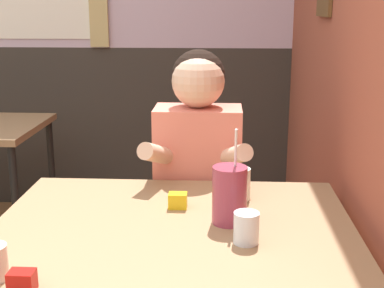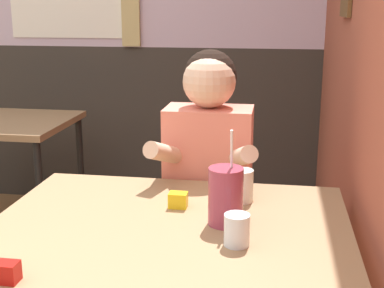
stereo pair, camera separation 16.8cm
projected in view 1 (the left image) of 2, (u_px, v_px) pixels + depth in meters
The scene contains 9 objects.
brick_wall_right at pixel (340, 11), 2.18m from camera, with size 0.08×4.49×2.70m.
back_wall at pixel (90, 7), 3.49m from camera, with size 5.60×0.09×2.70m.
main_table at pixel (171, 250), 1.57m from camera, with size 1.09×0.95×0.73m.
person_seated at pixel (198, 192), 2.16m from camera, with size 0.42×0.41×1.21m.
cocktail_pitcher at pixel (230, 195), 1.61m from camera, with size 0.10×0.10×0.30m.
glass_near_pitcher at pixel (246, 228), 1.48m from camera, with size 0.07×0.07×0.09m.
glass_center at pixel (239, 184), 1.81m from camera, with size 0.08×0.08×0.11m.
condiment_ketchup at pixel (22, 281), 1.23m from camera, with size 0.06×0.04×0.05m.
condiment_mustard at pixel (178, 201), 1.74m from camera, with size 0.06×0.04×0.05m.
Camera 1 is at (0.85, -1.03, 1.38)m, focal length 50.00 mm.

